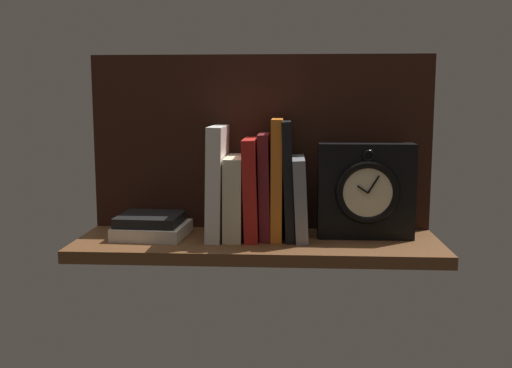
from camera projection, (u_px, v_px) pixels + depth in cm
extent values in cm
cube|color=brown|center=(258.00, 245.00, 122.10)|extent=(76.33, 24.50, 2.50)
cube|color=black|center=(261.00, 143.00, 130.65)|extent=(76.33, 1.20, 39.11)
cube|color=silver|center=(218.00, 182.00, 123.52)|extent=(3.60, 16.48, 23.75)
cube|color=beige|center=(235.00, 197.00, 123.76)|extent=(3.93, 15.37, 17.29)
cube|color=red|center=(252.00, 188.00, 123.28)|extent=(3.42, 15.39, 21.16)
cube|color=maroon|center=(265.00, 186.00, 123.05)|extent=(2.80, 12.76, 22.14)
cube|color=orange|center=(277.00, 178.00, 122.67)|extent=(2.40, 13.15, 25.23)
cube|color=black|center=(288.00, 180.00, 122.57)|extent=(2.89, 13.85, 24.82)
cube|color=gray|center=(300.00, 198.00, 122.97)|extent=(3.45, 15.33, 17.21)
cube|color=black|center=(365.00, 191.00, 122.55)|extent=(20.12, 6.10, 20.12)
torus|color=black|center=(368.00, 193.00, 119.13)|extent=(13.27, 1.63, 13.27)
cylinder|color=beige|center=(368.00, 193.00, 119.13)|extent=(10.71, 0.60, 10.71)
cube|color=black|center=(363.00, 189.00, 118.59)|extent=(2.34, 0.30, 1.71)
cube|color=black|center=(374.00, 184.00, 118.31)|extent=(2.43, 0.30, 3.74)
torus|color=black|center=(368.00, 156.00, 118.44)|extent=(2.44, 0.44, 2.44)
cube|color=beige|center=(152.00, 230.00, 124.44)|extent=(15.56, 14.70, 2.69)
cube|color=black|center=(150.00, 219.00, 124.17)|extent=(13.68, 12.82, 2.11)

